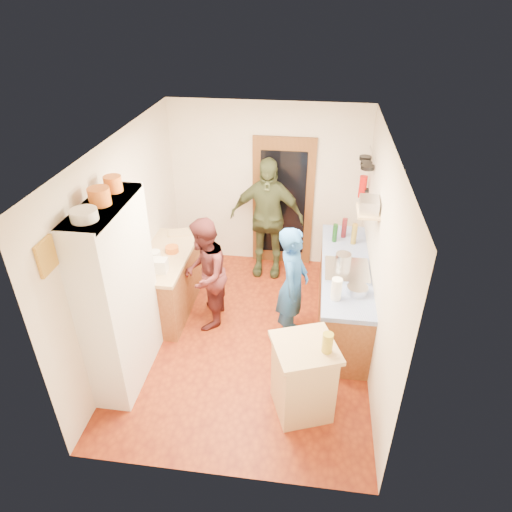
% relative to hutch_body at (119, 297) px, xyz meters
% --- Properties ---
extents(floor, '(3.00, 4.00, 0.02)m').
position_rel_hutch_body_xyz_m(floor, '(1.30, 0.80, -1.11)').
color(floor, '#903311').
rests_on(floor, ground).
extents(ceiling, '(3.00, 4.00, 0.02)m').
position_rel_hutch_body_xyz_m(ceiling, '(1.30, 0.80, 1.51)').
color(ceiling, silver).
rests_on(ceiling, ground).
extents(wall_back, '(3.00, 0.02, 2.60)m').
position_rel_hutch_body_xyz_m(wall_back, '(1.30, 2.81, 0.20)').
color(wall_back, silver).
rests_on(wall_back, ground).
extents(wall_front, '(3.00, 0.02, 2.60)m').
position_rel_hutch_body_xyz_m(wall_front, '(1.30, -1.21, 0.20)').
color(wall_front, silver).
rests_on(wall_front, ground).
extents(wall_left, '(0.02, 4.00, 2.60)m').
position_rel_hutch_body_xyz_m(wall_left, '(-0.21, 0.80, 0.20)').
color(wall_left, silver).
rests_on(wall_left, ground).
extents(wall_right, '(0.02, 4.00, 2.60)m').
position_rel_hutch_body_xyz_m(wall_right, '(2.81, 0.80, 0.20)').
color(wall_right, silver).
rests_on(wall_right, ground).
extents(door_frame, '(0.95, 0.06, 2.10)m').
position_rel_hutch_body_xyz_m(door_frame, '(1.55, 2.77, -0.05)').
color(door_frame, brown).
rests_on(door_frame, ground).
extents(door_glass, '(0.70, 0.02, 1.70)m').
position_rel_hutch_body_xyz_m(door_glass, '(1.55, 2.74, -0.05)').
color(door_glass, black).
rests_on(door_glass, door_frame).
extents(hutch_body, '(0.40, 1.20, 2.20)m').
position_rel_hutch_body_xyz_m(hutch_body, '(0.00, 0.00, 0.00)').
color(hutch_body, white).
rests_on(hutch_body, ground).
extents(hutch_top_shelf, '(0.40, 1.14, 0.04)m').
position_rel_hutch_body_xyz_m(hutch_top_shelf, '(0.00, 0.00, 1.08)').
color(hutch_top_shelf, white).
rests_on(hutch_top_shelf, hutch_body).
extents(plate_stack, '(0.25, 0.25, 0.10)m').
position_rel_hutch_body_xyz_m(plate_stack, '(0.00, -0.34, 1.15)').
color(plate_stack, white).
rests_on(plate_stack, hutch_top_shelf).
extents(orange_pot_a, '(0.21, 0.21, 0.17)m').
position_rel_hutch_body_xyz_m(orange_pot_a, '(0.00, -0.00, 1.18)').
color(orange_pot_a, orange).
rests_on(orange_pot_a, hutch_top_shelf).
extents(orange_pot_b, '(0.18, 0.18, 0.16)m').
position_rel_hutch_body_xyz_m(orange_pot_b, '(0.00, 0.32, 1.18)').
color(orange_pot_b, orange).
rests_on(orange_pot_b, hutch_top_shelf).
extents(left_counter_base, '(0.60, 1.40, 0.85)m').
position_rel_hutch_body_xyz_m(left_counter_base, '(0.10, 1.25, -0.68)').
color(left_counter_base, '#91592F').
rests_on(left_counter_base, ground).
extents(left_counter_top, '(0.64, 1.44, 0.05)m').
position_rel_hutch_body_xyz_m(left_counter_top, '(0.10, 1.25, -0.23)').
color(left_counter_top, tan).
rests_on(left_counter_top, left_counter_base).
extents(toaster, '(0.24, 0.17, 0.18)m').
position_rel_hutch_body_xyz_m(toaster, '(0.15, 0.84, -0.11)').
color(toaster, white).
rests_on(toaster, left_counter_top).
extents(kettle, '(0.17, 0.17, 0.17)m').
position_rel_hutch_body_xyz_m(kettle, '(0.05, 1.02, -0.11)').
color(kettle, white).
rests_on(kettle, left_counter_top).
extents(orange_bowl, '(0.20, 0.20, 0.08)m').
position_rel_hutch_body_xyz_m(orange_bowl, '(0.18, 1.33, -0.16)').
color(orange_bowl, orange).
rests_on(orange_bowl, left_counter_top).
extents(chopping_board, '(0.35, 0.30, 0.02)m').
position_rel_hutch_body_xyz_m(chopping_board, '(0.12, 1.85, -0.19)').
color(chopping_board, tan).
rests_on(chopping_board, left_counter_top).
extents(right_counter_base, '(0.60, 2.20, 0.84)m').
position_rel_hutch_body_xyz_m(right_counter_base, '(2.50, 1.30, -0.68)').
color(right_counter_base, '#91592F').
rests_on(right_counter_base, ground).
extents(right_counter_top, '(0.62, 2.22, 0.06)m').
position_rel_hutch_body_xyz_m(right_counter_top, '(2.50, 1.30, -0.23)').
color(right_counter_top, '#1A3BA5').
rests_on(right_counter_top, right_counter_base).
extents(hob, '(0.55, 0.58, 0.04)m').
position_rel_hutch_body_xyz_m(hob, '(2.50, 1.15, -0.18)').
color(hob, silver).
rests_on(hob, right_counter_top).
extents(pot_on_hob, '(0.20, 0.20, 0.13)m').
position_rel_hutch_body_xyz_m(pot_on_hob, '(2.45, 1.29, -0.10)').
color(pot_on_hob, silver).
rests_on(pot_on_hob, hob).
extents(bottle_a, '(0.07, 0.07, 0.27)m').
position_rel_hutch_body_xyz_m(bottle_a, '(2.35, 1.92, -0.07)').
color(bottle_a, '#143F14').
rests_on(bottle_a, right_counter_top).
extents(bottle_b, '(0.08, 0.08, 0.29)m').
position_rel_hutch_body_xyz_m(bottle_b, '(2.48, 2.06, -0.06)').
color(bottle_b, '#591419').
rests_on(bottle_b, right_counter_top).
extents(bottle_c, '(0.09, 0.09, 0.30)m').
position_rel_hutch_body_xyz_m(bottle_c, '(2.61, 1.89, -0.05)').
color(bottle_c, olive).
rests_on(bottle_c, right_counter_top).
extents(paper_towel, '(0.14, 0.14, 0.27)m').
position_rel_hutch_body_xyz_m(paper_towel, '(2.35, 0.56, -0.07)').
color(paper_towel, white).
rests_on(paper_towel, right_counter_top).
extents(mixing_bowl, '(0.25, 0.25, 0.09)m').
position_rel_hutch_body_xyz_m(mixing_bowl, '(2.60, 0.70, -0.15)').
color(mixing_bowl, silver).
rests_on(mixing_bowl, right_counter_top).
extents(island_base, '(0.71, 0.71, 0.86)m').
position_rel_hutch_body_xyz_m(island_base, '(2.04, -0.29, -0.67)').
color(island_base, tan).
rests_on(island_base, ground).
extents(island_top, '(0.80, 0.80, 0.05)m').
position_rel_hutch_body_xyz_m(island_top, '(2.04, -0.29, -0.22)').
color(island_top, tan).
rests_on(island_top, island_base).
extents(cutting_board, '(0.43, 0.38, 0.02)m').
position_rel_hutch_body_xyz_m(cutting_board, '(1.98, -0.26, -0.21)').
color(cutting_board, white).
rests_on(cutting_board, island_top).
extents(oil_jar, '(0.14, 0.14, 0.22)m').
position_rel_hutch_body_xyz_m(oil_jar, '(2.25, -0.34, -0.08)').
color(oil_jar, '#AD9E2D').
rests_on(oil_jar, island_top).
extents(pan_rail, '(0.02, 0.65, 0.02)m').
position_rel_hutch_body_xyz_m(pan_rail, '(2.76, 2.33, 0.95)').
color(pan_rail, silver).
rests_on(pan_rail, wall_right).
extents(pan_hang_a, '(0.18, 0.18, 0.05)m').
position_rel_hutch_body_xyz_m(pan_hang_a, '(2.70, 2.15, 0.82)').
color(pan_hang_a, black).
rests_on(pan_hang_a, pan_rail).
extents(pan_hang_b, '(0.16, 0.16, 0.05)m').
position_rel_hutch_body_xyz_m(pan_hang_b, '(2.70, 2.35, 0.80)').
color(pan_hang_b, black).
rests_on(pan_hang_b, pan_rail).
extents(pan_hang_c, '(0.17, 0.17, 0.05)m').
position_rel_hutch_body_xyz_m(pan_hang_c, '(2.70, 2.55, 0.81)').
color(pan_hang_c, black).
rests_on(pan_hang_c, pan_rail).
extents(wall_shelf, '(0.26, 0.42, 0.03)m').
position_rel_hutch_body_xyz_m(wall_shelf, '(2.67, 1.25, 0.60)').
color(wall_shelf, tan).
rests_on(wall_shelf, wall_right).
extents(radio, '(0.23, 0.31, 0.15)m').
position_rel_hutch_body_xyz_m(radio, '(2.67, 1.25, 0.69)').
color(radio, silver).
rests_on(radio, wall_shelf).
extents(ext_bracket, '(0.06, 0.10, 0.04)m').
position_rel_hutch_body_xyz_m(ext_bracket, '(2.77, 2.50, 0.35)').
color(ext_bracket, black).
rests_on(ext_bracket, wall_right).
extents(fire_extinguisher, '(0.11, 0.11, 0.32)m').
position_rel_hutch_body_xyz_m(fire_extinguisher, '(2.71, 2.50, 0.40)').
color(fire_extinguisher, red).
rests_on(fire_extinguisher, wall_right).
extents(picture_frame, '(0.03, 0.25, 0.30)m').
position_rel_hutch_body_xyz_m(picture_frame, '(-0.18, -0.75, 0.95)').
color(picture_frame, gold).
rests_on(picture_frame, wall_left).
extents(person_hob, '(0.45, 0.62, 1.58)m').
position_rel_hutch_body_xyz_m(person_hob, '(1.86, 0.89, -0.31)').
color(person_hob, '#20539E').
rests_on(person_hob, ground).
extents(person_left, '(0.63, 0.78, 1.55)m').
position_rel_hutch_body_xyz_m(person_left, '(0.72, 1.06, -0.32)').
color(person_left, '#4D1E20').
rests_on(person_left, ground).
extents(person_back, '(1.12, 0.49, 1.90)m').
position_rel_hutch_body_xyz_m(person_back, '(1.35, 2.40, -0.15)').
color(person_back, '#394126').
rests_on(person_back, ground).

